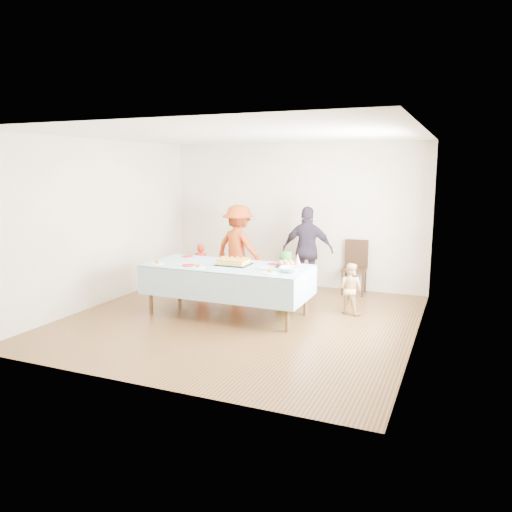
# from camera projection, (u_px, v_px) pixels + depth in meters

# --- Properties ---
(ground) EXTENTS (5.00, 5.00, 0.00)m
(ground) POSITION_uv_depth(u_px,v_px,m) (240.00, 319.00, 7.47)
(ground) COLOR #442813
(ground) RESTS_ON ground
(room_walls) EXTENTS (5.04, 5.04, 2.72)m
(room_walls) POSITION_uv_depth(u_px,v_px,m) (243.00, 201.00, 7.15)
(room_walls) COLOR #C1B69E
(room_walls) RESTS_ON ground
(party_table) EXTENTS (2.50, 1.10, 0.78)m
(party_table) POSITION_uv_depth(u_px,v_px,m) (227.00, 269.00, 7.59)
(party_table) COLOR brown
(party_table) RESTS_ON ground
(birthday_cake) EXTENTS (0.50, 0.38, 0.09)m
(birthday_cake) POSITION_uv_depth(u_px,v_px,m) (234.00, 262.00, 7.59)
(birthday_cake) COLOR black
(birthday_cake) RESTS_ON party_table
(rolls_tray) EXTENTS (0.33, 0.33, 0.10)m
(rolls_tray) POSITION_uv_depth(u_px,v_px,m) (286.00, 264.00, 7.44)
(rolls_tray) COLOR black
(rolls_tray) RESTS_ON party_table
(punch_bowl) EXTENTS (0.30, 0.30, 0.07)m
(punch_bowl) POSITION_uv_depth(u_px,v_px,m) (290.00, 269.00, 7.07)
(punch_bowl) COLOR silver
(punch_bowl) RESTS_ON party_table
(party_hat) EXTENTS (0.10, 0.10, 0.17)m
(party_hat) POSITION_uv_depth(u_px,v_px,m) (298.00, 259.00, 7.61)
(party_hat) COLOR white
(party_hat) RESTS_ON party_table
(fork_pile) EXTENTS (0.24, 0.18, 0.07)m
(fork_pile) POSITION_uv_depth(u_px,v_px,m) (261.00, 268.00, 7.21)
(fork_pile) COLOR white
(fork_pile) RESTS_ON party_table
(plate_red_far_a) EXTENTS (0.19, 0.19, 0.01)m
(plate_red_far_a) POSITION_uv_depth(u_px,v_px,m) (187.00, 256.00, 8.30)
(plate_red_far_a) COLOR red
(plate_red_far_a) RESTS_ON party_table
(plate_red_far_b) EXTENTS (0.20, 0.20, 0.01)m
(plate_red_far_b) POSITION_uv_depth(u_px,v_px,m) (223.00, 260.00, 8.01)
(plate_red_far_b) COLOR red
(plate_red_far_b) RESTS_ON party_table
(plate_red_far_c) EXTENTS (0.17, 0.17, 0.01)m
(plate_red_far_c) POSITION_uv_depth(u_px,v_px,m) (245.00, 261.00, 7.88)
(plate_red_far_c) COLOR red
(plate_red_far_c) RESTS_ON party_table
(plate_red_far_d) EXTENTS (0.20, 0.20, 0.01)m
(plate_red_far_d) POSITION_uv_depth(u_px,v_px,m) (274.00, 264.00, 7.66)
(plate_red_far_d) COLOR red
(plate_red_far_d) RESTS_ON party_table
(plate_red_near) EXTENTS (0.20, 0.20, 0.01)m
(plate_red_near) POSITION_uv_depth(u_px,v_px,m) (188.00, 265.00, 7.54)
(plate_red_near) COLOR red
(plate_red_near) RESTS_ON party_table
(plate_white_left) EXTENTS (0.19, 0.19, 0.01)m
(plate_white_left) POSITION_uv_depth(u_px,v_px,m) (158.00, 263.00, 7.68)
(plate_white_left) COLOR white
(plate_white_left) RESTS_ON party_table
(plate_white_mid) EXTENTS (0.20, 0.20, 0.01)m
(plate_white_mid) POSITION_uv_depth(u_px,v_px,m) (198.00, 267.00, 7.37)
(plate_white_mid) COLOR white
(plate_white_mid) RESTS_ON party_table
(plate_white_right) EXTENTS (0.24, 0.24, 0.01)m
(plate_white_right) POSITION_uv_depth(u_px,v_px,m) (270.00, 273.00, 7.00)
(plate_white_right) COLOR white
(plate_white_right) RESTS_ON party_table
(dining_chair) EXTENTS (0.44, 0.44, 0.96)m
(dining_chair) POSITION_uv_depth(u_px,v_px,m) (355.00, 264.00, 8.98)
(dining_chair) COLOR black
(dining_chair) RESTS_ON ground
(toddler_left) EXTENTS (0.36, 0.28, 0.86)m
(toddler_left) POSITION_uv_depth(u_px,v_px,m) (201.00, 266.00, 9.29)
(toddler_left) COLOR red
(toddler_left) RESTS_ON ground
(toddler_mid) EXTENTS (0.53, 0.45, 0.93)m
(toddler_mid) POSITION_uv_depth(u_px,v_px,m) (286.00, 279.00, 8.06)
(toddler_mid) COLOR #2C7727
(toddler_mid) RESTS_ON ground
(toddler_right) EXTENTS (0.44, 0.37, 0.80)m
(toddler_right) POSITION_uv_depth(u_px,v_px,m) (350.00, 289.00, 7.69)
(toddler_right) COLOR tan
(toddler_right) RESTS_ON ground
(adult_left) EXTENTS (1.14, 0.84, 1.57)m
(adult_left) POSITION_uv_depth(u_px,v_px,m) (239.00, 247.00, 9.22)
(adult_left) COLOR #B64216
(adult_left) RESTS_ON ground
(adult_right) EXTENTS (0.95, 0.47, 1.57)m
(adult_right) POSITION_uv_depth(u_px,v_px,m) (308.00, 250.00, 8.92)
(adult_right) COLOR #2F2736
(adult_right) RESTS_ON ground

